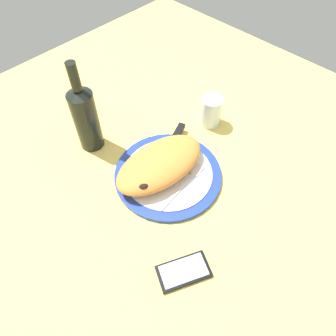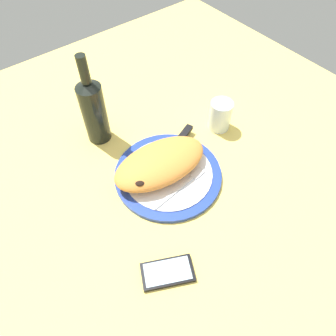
# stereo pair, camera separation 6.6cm
# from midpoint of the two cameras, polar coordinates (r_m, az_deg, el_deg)

# --- Properties ---
(ground_plane) EXTENTS (1.50, 1.50, 0.03)m
(ground_plane) POSITION_cam_midpoint_polar(r_m,az_deg,el_deg) (0.86, 2.20, -2.14)
(ground_plane) COLOR #EACC60
(plate) EXTENTS (0.29, 0.29, 0.02)m
(plate) POSITION_cam_midpoint_polar(r_m,az_deg,el_deg) (0.84, 2.25, -1.27)
(plate) COLOR #233D99
(plate) RESTS_ON ground_plane
(calzone) EXTENTS (0.27, 0.17, 0.06)m
(calzone) POSITION_cam_midpoint_polar(r_m,az_deg,el_deg) (0.82, 0.87, 0.80)
(calzone) COLOR orange
(calzone) RESTS_ON plate
(fork) EXTENTS (0.18, 0.03, 0.00)m
(fork) POSITION_cam_midpoint_polar(r_m,az_deg,el_deg) (0.81, 5.29, -3.12)
(fork) COLOR silver
(fork) RESTS_ON plate
(knife) EXTENTS (0.21, 0.10, 0.01)m
(knife) POSITION_cam_midpoint_polar(r_m,az_deg,el_deg) (0.90, 3.87, 4.47)
(knife) COLOR silver
(knife) RESTS_ON plate
(smartphone) EXTENTS (0.13, 0.11, 0.01)m
(smartphone) POSITION_cam_midpoint_polar(r_m,az_deg,el_deg) (0.72, 2.68, -18.64)
(smartphone) COLOR black
(smartphone) RESTS_ON ground_plane
(water_glass) EXTENTS (0.07, 0.07, 0.09)m
(water_glass) POSITION_cam_midpoint_polar(r_m,az_deg,el_deg) (0.96, 11.45, 9.04)
(water_glass) COLOR silver
(water_glass) RESTS_ON ground_plane
(wine_bottle) EXTENTS (0.07, 0.07, 0.27)m
(wine_bottle) POSITION_cam_midpoint_polar(r_m,az_deg,el_deg) (0.88, -11.35, 10.30)
(wine_bottle) COLOR black
(wine_bottle) RESTS_ON ground_plane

